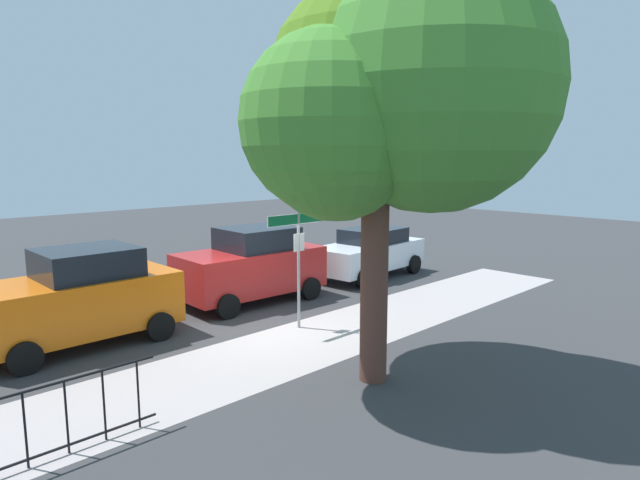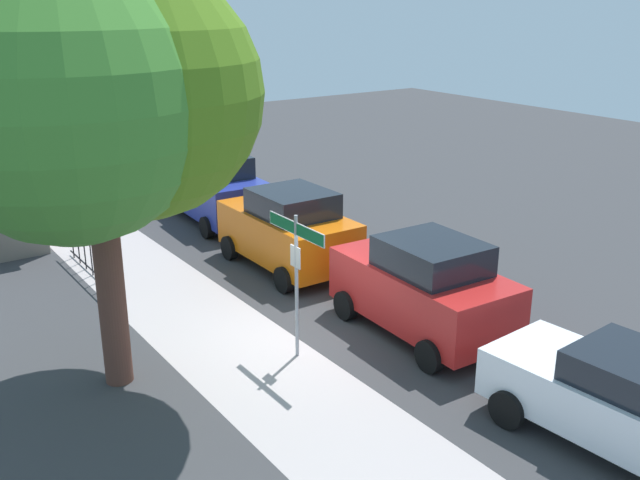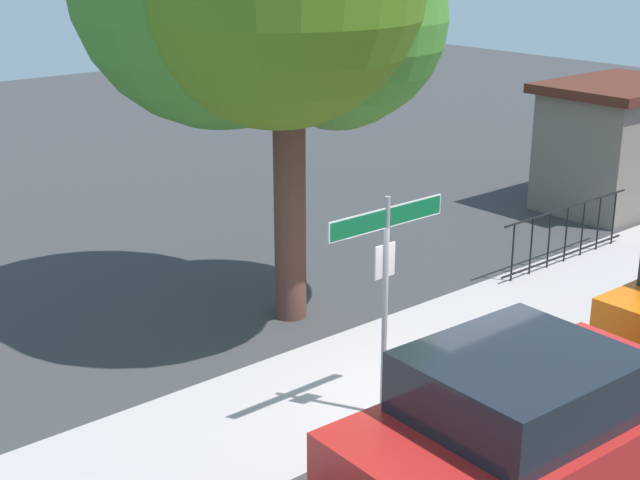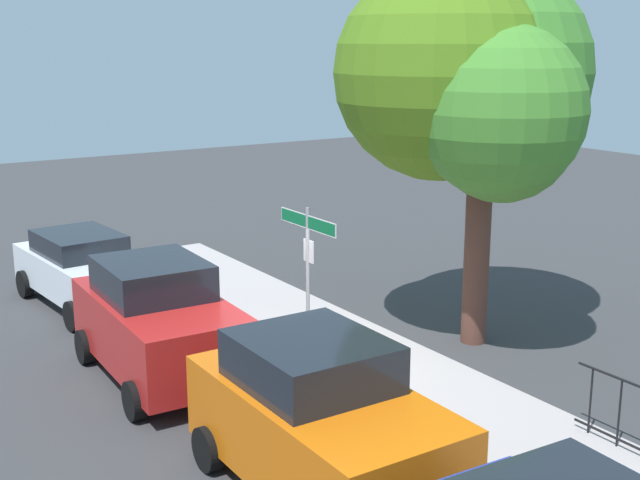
# 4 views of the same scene
# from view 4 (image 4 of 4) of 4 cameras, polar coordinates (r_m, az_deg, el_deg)

# --- Properties ---
(ground_plane) EXTENTS (60.00, 60.00, 0.00)m
(ground_plane) POSITION_cam_4_polar(r_m,az_deg,el_deg) (15.24, -0.90, -8.99)
(ground_plane) COLOR #38383A
(sidewalk_strip) EXTENTS (24.00, 2.60, 0.00)m
(sidewalk_strip) POSITION_cam_4_polar(r_m,az_deg,el_deg) (14.49, 7.86, -10.35)
(sidewalk_strip) COLOR #AFA4A3
(sidewalk_strip) RESTS_ON ground_plane
(street_sign) EXTENTS (1.83, 0.07, 2.88)m
(street_sign) POSITION_cam_4_polar(r_m,az_deg,el_deg) (15.25, -0.84, -0.62)
(street_sign) COLOR #9EA0A5
(street_sign) RESTS_ON ground_plane
(shade_tree) EXTENTS (5.22, 5.34, 7.38)m
(shade_tree) POSITION_cam_4_polar(r_m,az_deg,el_deg) (16.20, 10.32, 10.47)
(shade_tree) COLOR brown
(shade_tree) RESTS_ON ground_plane
(car_white) EXTENTS (4.43, 2.25, 1.63)m
(car_white) POSITION_cam_4_polar(r_m,az_deg,el_deg) (19.41, -15.79, -1.91)
(car_white) COLOR white
(car_white) RESTS_ON ground_plane
(car_red) EXTENTS (4.13, 2.26, 2.09)m
(car_red) POSITION_cam_4_polar(r_m,az_deg,el_deg) (14.94, -10.97, -5.47)
(car_red) COLOR red
(car_red) RESTS_ON ground_plane
(car_orange) EXTENTS (4.06, 2.19, 2.09)m
(car_orange) POSITION_cam_4_polar(r_m,az_deg,el_deg) (11.07, -0.04, -12.16)
(car_orange) COLOR orange
(car_orange) RESTS_ON ground_plane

